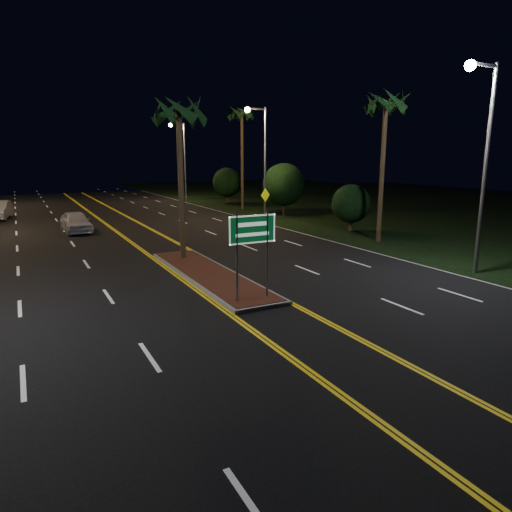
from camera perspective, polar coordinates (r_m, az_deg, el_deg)
ground at (r=14.33m, az=4.72°, el=-8.95°), size 120.00×120.00×0.00m
grass_right at (r=52.19m, az=18.19°, el=6.03°), size 40.00×110.00×0.01m
median_island at (r=20.27m, az=-5.87°, el=-2.32°), size 2.25×10.25×0.17m
highway_sign at (r=16.03m, az=-0.46°, el=2.32°), size 1.80×0.08×3.20m
streetlight_right_near at (r=22.20m, az=26.42°, el=12.29°), size 1.91×0.44×9.00m
streetlight_right_mid at (r=37.72m, az=0.62°, el=13.05°), size 1.91×0.44×9.00m
streetlight_right_far at (r=56.15m, az=-9.30°, el=12.67°), size 1.91×0.44×9.00m
palm_median at (r=23.01m, az=-9.68°, el=17.37°), size 2.40×2.40×8.30m
palm_right_near at (r=29.13m, az=15.96°, el=17.85°), size 2.40×2.40×9.30m
palm_right_far at (r=46.01m, az=-1.78°, el=17.27°), size 2.40×2.40×10.30m
shrub_near at (r=32.81m, az=11.79°, el=6.41°), size 2.70×2.70×3.30m
shrub_mid at (r=41.21m, az=3.49°, el=8.90°), size 3.78×3.78×4.62m
shrub_far at (r=51.78m, az=-3.64°, el=9.16°), size 3.24×3.24×3.96m
car_near at (r=34.30m, az=-21.61°, el=4.20°), size 2.46×5.20×1.69m
warning_sign at (r=37.97m, az=1.18°, el=7.08°), size 1.02×0.46×2.61m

